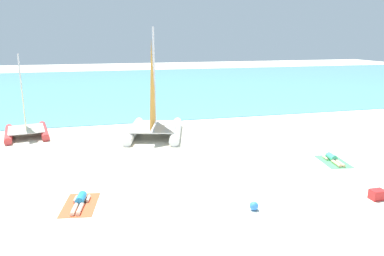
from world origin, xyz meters
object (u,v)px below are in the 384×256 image
(sunbather_left, at_px, (80,201))
(sunbather_right, at_px, (333,159))
(beach_ball, at_px, (254,206))
(sailboat_red, at_px, (26,125))
(sailboat_white, at_px, (154,121))
(cooler_box, at_px, (377,195))
(towel_left, at_px, (80,205))
(towel_right, at_px, (333,162))

(sunbather_left, xyz_separation_m, sunbather_right, (11.25, 1.70, 0.00))
(sunbather_left, distance_m, beach_ball, 5.97)
(sunbather_right, bearing_deg, sailboat_red, 159.24)
(sailboat_white, relative_size, sunbather_left, 3.97)
(sunbather_left, bearing_deg, sailboat_white, 74.13)
(cooler_box, bearing_deg, sailboat_white, 120.80)
(sunbather_left, bearing_deg, towel_left, -90.00)
(sailboat_white, distance_m, sunbather_left, 9.21)
(sunbather_right, relative_size, beach_ball, 5.12)
(towel_right, relative_size, beach_ball, 6.22)
(cooler_box, bearing_deg, towel_right, 75.69)
(sailboat_white, xyz_separation_m, cooler_box, (6.31, -10.58, -0.75))
(sunbather_left, relative_size, cooler_box, 3.13)
(towel_left, distance_m, sunbather_right, 11.40)
(sunbather_right, height_order, beach_ball, sunbather_right)
(sailboat_white, distance_m, towel_left, 9.28)
(sunbather_right, bearing_deg, sunbather_left, -162.07)
(sailboat_red, xyz_separation_m, towel_left, (3.28, -10.19, -0.70))
(towel_left, bearing_deg, beach_ball, -18.49)
(sunbather_right, distance_m, beach_ball, 6.70)
(sailboat_red, relative_size, beach_ball, 15.42)
(sailboat_white, distance_m, towel_right, 9.93)
(sailboat_red, xyz_separation_m, cooler_box, (13.53, -12.42, -0.52))
(cooler_box, bearing_deg, towel_left, 167.73)
(sailboat_white, distance_m, cooler_box, 12.34)
(sailboat_red, xyz_separation_m, beach_ball, (8.93, -12.08, -0.55))
(sunbather_left, height_order, beach_ball, sunbather_left)
(sailboat_white, bearing_deg, sunbather_left, -100.43)
(towel_left, height_order, sunbather_right, sunbather_right)
(sailboat_white, distance_m, sailboat_red, 7.45)
(cooler_box, bearing_deg, sunbather_left, 167.37)
(sailboat_red, bearing_deg, cooler_box, -52.51)
(sailboat_white, bearing_deg, beach_ball, -65.60)
(sailboat_white, relative_size, cooler_box, 12.43)
(towel_left, distance_m, cooler_box, 10.49)
(towel_right, bearing_deg, sailboat_white, 137.70)
(sailboat_white, bearing_deg, sunbather_right, -27.03)
(beach_ball, bearing_deg, sunbather_left, 160.87)
(towel_left, xyz_separation_m, cooler_box, (10.25, -2.23, 0.17))
(sunbather_right, xyz_separation_m, cooler_box, (-1.01, -4.00, 0.05))
(sunbather_right, xyz_separation_m, beach_ball, (-5.62, -3.66, 0.02))
(towel_right, xyz_separation_m, cooler_box, (-1.00, -3.93, 0.17))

